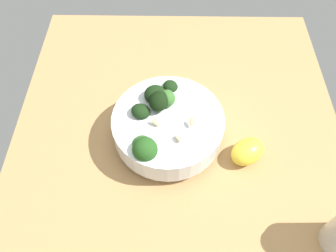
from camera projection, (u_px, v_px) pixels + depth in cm
name	position (u px, v px, depth cm)	size (l,w,h in cm)	color
ground_plane	(177.00, 124.00, 72.16)	(67.72, 67.72, 4.62)	tan
bowl_of_broccoli	(166.00, 125.00, 63.88)	(21.45, 21.45, 10.67)	white
lemon_wedge	(247.00, 151.00, 63.08)	(7.12, 5.05, 4.40)	yellow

